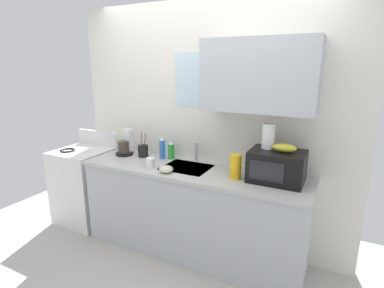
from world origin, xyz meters
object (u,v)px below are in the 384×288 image
object	(u,v)px
paper_towel_roll	(268,136)
dish_soap_bottle_green	(171,150)
microwave	(277,166)
stove_range	(85,185)
utensil_crock	(143,150)
dish_soap_bottle_blue	(162,148)
banana_bunch	(284,148)
small_bowl	(166,169)
mug_white	(150,163)
coffee_maker	(126,145)
cereal_canister	(235,167)

from	to	relation	value
paper_towel_roll	dish_soap_bottle_green	bearing A→B (deg)	174.77
paper_towel_roll	microwave	bearing A→B (deg)	-27.38
stove_range	utensil_crock	distance (m)	0.97
dish_soap_bottle_blue	utensil_crock	distance (m)	0.23
banana_bunch	small_bowl	world-z (taller)	banana_bunch
dish_soap_bottle_green	utensil_crock	size ratio (longest dim) A/B	0.69
dish_soap_bottle_blue	mug_white	bearing A→B (deg)	-80.42
stove_range	dish_soap_bottle_blue	xyz separation A→B (m)	(1.03, 0.16, 0.55)
dish_soap_bottle_blue	mug_white	xyz separation A→B (m)	(0.05, -0.30, -0.06)
stove_range	coffee_maker	size ratio (longest dim) A/B	3.86
mug_white	utensil_crock	size ratio (longest dim) A/B	0.33
microwave	dish_soap_bottle_blue	xyz separation A→B (m)	(-1.23, 0.11, -0.02)
microwave	dish_soap_bottle_blue	distance (m)	1.24
microwave	cereal_canister	distance (m)	0.35
paper_towel_roll	utensil_crock	size ratio (longest dim) A/B	0.77
microwave	mug_white	size ratio (longest dim) A/B	4.84
dish_soap_bottle_green	small_bowl	size ratio (longest dim) A/B	1.51
microwave	paper_towel_roll	size ratio (longest dim) A/B	2.09
microwave	banana_bunch	xyz separation A→B (m)	(0.05, 0.00, 0.17)
coffee_maker	cereal_canister	bearing A→B (deg)	-6.70
coffee_maker	utensil_crock	size ratio (longest dim) A/B	0.99
coffee_maker	utensil_crock	world-z (taller)	utensil_crock
mug_white	stove_range	bearing A→B (deg)	172.46
banana_bunch	small_bowl	distance (m)	1.08
paper_towel_roll	dish_soap_bottle_green	size ratio (longest dim) A/B	1.12
microwave	small_bowl	bearing A→B (deg)	-165.55
mug_white	small_bowl	distance (m)	0.23
paper_towel_roll	small_bowl	world-z (taller)	paper_towel_roll
cereal_canister	small_bowl	size ratio (longest dim) A/B	1.67
utensil_crock	mug_white	bearing A→B (deg)	-43.55
paper_towel_roll	cereal_canister	size ratio (longest dim) A/B	1.01
dish_soap_bottle_green	small_bowl	distance (m)	0.44
stove_range	coffee_maker	xyz separation A→B (m)	(0.58, 0.10, 0.55)
dish_soap_bottle_green	mug_white	distance (m)	0.34
dish_soap_bottle_green	small_bowl	world-z (taller)	dish_soap_bottle_green
small_bowl	cereal_canister	bearing A→B (deg)	13.51
mug_white	dish_soap_bottle_blue	bearing A→B (deg)	99.58
microwave	mug_white	world-z (taller)	microwave
microwave	utensil_crock	distance (m)	1.46
banana_bunch	coffee_maker	world-z (taller)	banana_bunch
banana_bunch	coffee_maker	size ratio (longest dim) A/B	0.71
paper_towel_roll	dish_soap_bottle_green	xyz separation A→B (m)	(-1.04, 0.10, -0.29)
mug_white	dish_soap_bottle_green	bearing A→B (deg)	83.20
stove_range	utensil_crock	world-z (taller)	utensil_crock
cereal_canister	dish_soap_bottle_blue	bearing A→B (deg)	166.83
coffee_maker	paper_towel_roll	bearing A→B (deg)	-0.30
cereal_canister	small_bowl	xyz separation A→B (m)	(-0.62, -0.15, -0.08)
banana_bunch	dish_soap_bottle_green	xyz separation A→B (m)	(-1.19, 0.15, -0.21)
microwave	utensil_crock	xyz separation A→B (m)	(-1.46, 0.07, -0.06)
utensil_crock	small_bowl	size ratio (longest dim) A/B	2.19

